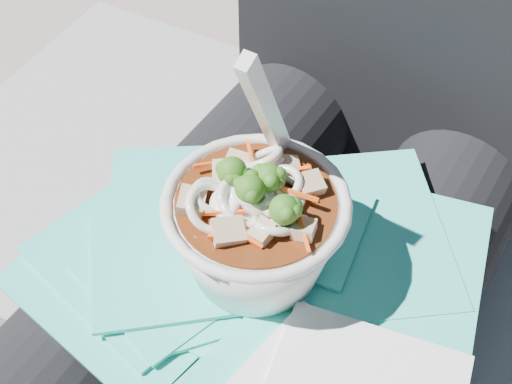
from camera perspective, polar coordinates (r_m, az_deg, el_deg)
The scene contains 5 objects.
stone_ledge at distance 0.98m, azimuth 5.01°, elevation -11.60°, with size 1.00×0.50×0.44m, color gray.
lap at distance 0.66m, azimuth 0.44°, elevation -8.73°, with size 0.34×0.48×0.14m.
person_body at distance 0.68m, azimuth 4.48°, elevation -1.89°, with size 0.34×0.94×0.99m.
plastic_bag at distance 0.58m, azimuth -1.94°, elevation -5.85°, with size 0.37×0.40×0.02m.
udon_bowl at distance 0.53m, azimuth -0.03°, elevation -2.55°, with size 0.14×0.14×0.19m.
Camera 1 is at (0.18, -0.30, 1.07)m, focal length 50.00 mm.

